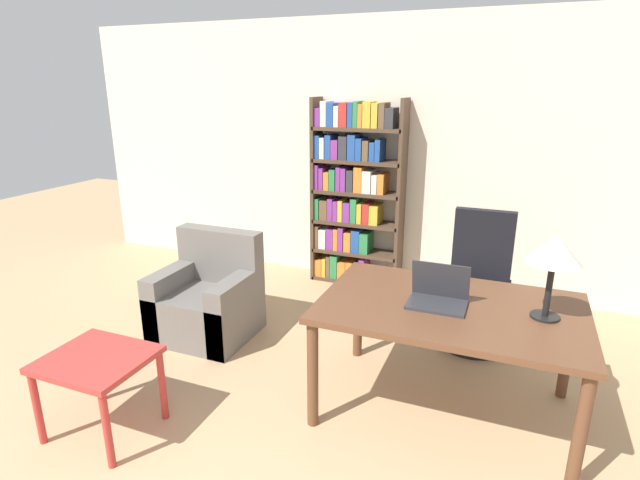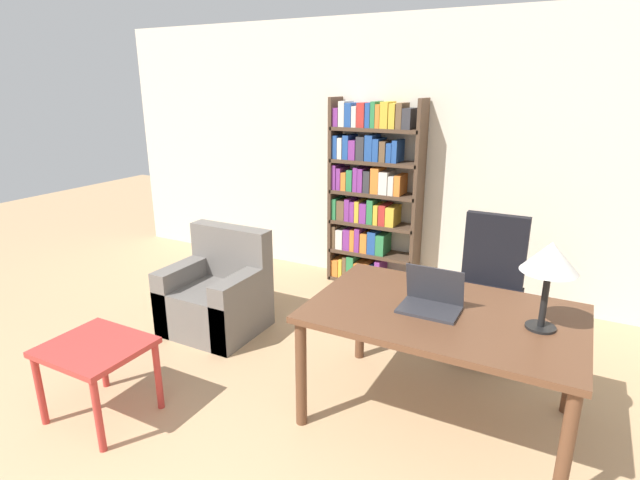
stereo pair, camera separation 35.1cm
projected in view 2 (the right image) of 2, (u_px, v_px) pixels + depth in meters
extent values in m
cube|color=beige|center=(448.00, 159.00, 4.84)|extent=(8.00, 0.06, 2.70)
cube|color=brown|center=(444.00, 314.00, 3.00)|extent=(1.59, 1.03, 0.04)
cylinder|color=brown|center=(301.00, 373.00, 3.06)|extent=(0.07, 0.07, 0.71)
cylinder|color=brown|center=(565.00, 453.00, 2.40)|extent=(0.07, 0.07, 0.71)
cylinder|color=brown|center=(360.00, 315.00, 3.82)|extent=(0.07, 0.07, 0.71)
cylinder|color=brown|center=(573.00, 364.00, 3.17)|extent=(0.07, 0.07, 0.71)
cube|color=#2D2D33|center=(429.00, 310.00, 2.99)|extent=(0.35, 0.25, 0.02)
cube|color=#2D2D33|center=(435.00, 285.00, 3.03)|extent=(0.35, 0.07, 0.24)
cube|color=white|center=(435.00, 284.00, 3.03)|extent=(0.32, 0.06, 0.21)
cylinder|color=black|center=(540.00, 327.00, 2.78)|extent=(0.16, 0.16, 0.01)
cylinder|color=black|center=(545.00, 299.00, 2.73)|extent=(0.04, 0.04, 0.32)
cone|color=silver|center=(551.00, 257.00, 2.65)|extent=(0.30, 0.30, 0.17)
cylinder|color=black|center=(480.00, 348.00, 4.02)|extent=(0.60, 0.60, 0.04)
cylinder|color=#262626|center=(483.00, 326.00, 3.96)|extent=(0.06, 0.06, 0.36)
cube|color=black|center=(486.00, 299.00, 3.89)|extent=(0.50, 0.50, 0.10)
cube|color=black|center=(495.00, 250.00, 3.96)|extent=(0.48, 0.08, 0.58)
cube|color=#B2332D|center=(95.00, 347.00, 3.09)|extent=(0.60, 0.53, 0.04)
cylinder|color=#B2332D|center=(40.00, 390.00, 3.09)|extent=(0.04, 0.04, 0.48)
cylinder|color=#B2332D|center=(98.00, 416.00, 2.85)|extent=(0.04, 0.04, 0.48)
cylinder|color=#B2332D|center=(102.00, 356.00, 3.48)|extent=(0.04, 0.04, 0.48)
cylinder|color=#B2332D|center=(158.00, 376.00, 3.24)|extent=(0.04, 0.04, 0.48)
cube|color=#66605B|center=(215.00, 308.00, 4.30)|extent=(0.77, 0.69, 0.40)
cube|color=#66605B|center=(231.00, 252.00, 4.40)|extent=(0.77, 0.16, 0.47)
cube|color=#66605B|center=(187.00, 293.00, 4.41)|extent=(0.16, 0.69, 0.57)
cube|color=#66605B|center=(243.00, 307.00, 4.14)|extent=(0.16, 0.69, 0.57)
cube|color=#4C3828|center=(335.00, 191.00, 5.30)|extent=(0.04, 0.28, 1.93)
cube|color=#4C3828|center=(418.00, 200.00, 4.89)|extent=(0.04, 0.28, 1.93)
cube|color=#4C3828|center=(372.00, 281.00, 5.38)|extent=(0.91, 0.28, 0.04)
cube|color=orange|center=(339.00, 266.00, 5.52)|extent=(0.08, 0.24, 0.18)
cube|color=gold|center=(344.00, 266.00, 5.49)|extent=(0.04, 0.24, 0.20)
cube|color=brown|center=(348.00, 265.00, 5.46)|extent=(0.04, 0.24, 0.24)
cube|color=#2D7F47|center=(354.00, 265.00, 5.43)|extent=(0.08, 0.24, 0.25)
cube|color=orange|center=(361.00, 269.00, 5.40)|extent=(0.09, 0.24, 0.19)
cube|color=orange|center=(368.00, 271.00, 5.36)|extent=(0.07, 0.24, 0.19)
cube|color=#234C99|center=(375.00, 272.00, 5.33)|extent=(0.06, 0.24, 0.19)
cube|color=#7F338C|center=(381.00, 270.00, 5.29)|extent=(0.06, 0.24, 0.25)
cube|color=#4C3828|center=(373.00, 253.00, 5.28)|extent=(0.91, 0.28, 0.04)
cube|color=brown|center=(338.00, 235.00, 5.43)|extent=(0.04, 0.24, 0.24)
cube|color=silver|center=(343.00, 237.00, 5.40)|extent=(0.08, 0.24, 0.21)
cube|color=#7F338C|center=(350.00, 238.00, 5.36)|extent=(0.08, 0.24, 0.22)
cube|color=orange|center=(356.00, 238.00, 5.33)|extent=(0.05, 0.24, 0.23)
cube|color=#7F338C|center=(361.00, 238.00, 5.30)|extent=(0.05, 0.24, 0.25)
cube|color=orange|center=(367.00, 241.00, 5.27)|extent=(0.08, 0.24, 0.21)
cube|color=#234C99|center=(375.00, 241.00, 5.23)|extent=(0.09, 0.24, 0.24)
cube|color=#2D7F47|center=(383.00, 243.00, 5.19)|extent=(0.09, 0.24, 0.21)
cube|color=#4C3828|center=(374.00, 224.00, 5.18)|extent=(0.91, 0.28, 0.04)
cube|color=#2D7F47|center=(338.00, 207.00, 5.33)|extent=(0.05, 0.24, 0.22)
cube|color=brown|center=(345.00, 209.00, 5.30)|extent=(0.09, 0.24, 0.21)
cube|color=#7F338C|center=(351.00, 208.00, 5.26)|extent=(0.05, 0.24, 0.23)
cube|color=#7F338C|center=(356.00, 210.00, 5.24)|extent=(0.05, 0.24, 0.21)
cube|color=gold|center=(361.00, 210.00, 5.21)|extent=(0.05, 0.24, 0.22)
cube|color=#7F338C|center=(367.00, 212.00, 5.19)|extent=(0.07, 0.24, 0.20)
cube|color=#2D7F47|center=(374.00, 210.00, 5.14)|extent=(0.06, 0.24, 0.25)
cube|color=gold|center=(379.00, 213.00, 5.12)|extent=(0.05, 0.24, 0.20)
cube|color=#B72D28|center=(385.00, 214.00, 5.09)|extent=(0.07, 0.24, 0.21)
cube|color=gold|center=(393.00, 215.00, 5.06)|extent=(0.09, 0.24, 0.19)
cube|color=#4C3828|center=(375.00, 194.00, 5.09)|extent=(0.91, 0.28, 0.04)
cube|color=#7F338C|center=(338.00, 176.00, 5.23)|extent=(0.04, 0.24, 0.25)
cube|color=#7F338C|center=(343.00, 178.00, 5.21)|extent=(0.05, 0.24, 0.22)
cube|color=orange|center=(348.00, 180.00, 5.19)|extent=(0.06, 0.24, 0.19)
cube|color=#2D7F47|center=(353.00, 179.00, 5.16)|extent=(0.06, 0.24, 0.22)
cube|color=#7F338C|center=(359.00, 178.00, 5.13)|extent=(0.05, 0.24, 0.24)
cube|color=#7F338C|center=(364.00, 179.00, 5.10)|extent=(0.05, 0.24, 0.24)
cube|color=#333338|center=(370.00, 181.00, 5.07)|extent=(0.07, 0.24, 0.22)
cube|color=orange|center=(378.00, 180.00, 5.03)|extent=(0.08, 0.24, 0.26)
cube|color=silver|center=(387.00, 182.00, 4.99)|extent=(0.09, 0.24, 0.22)
cube|color=silver|center=(394.00, 184.00, 4.96)|extent=(0.06, 0.24, 0.19)
cube|color=orange|center=(401.00, 185.00, 4.93)|extent=(0.06, 0.24, 0.20)
cube|color=#4C3828|center=(376.00, 162.00, 4.99)|extent=(0.91, 0.28, 0.04)
cube|color=#234C99|center=(339.00, 146.00, 5.14)|extent=(0.05, 0.24, 0.23)
cube|color=silver|center=(344.00, 148.00, 5.11)|extent=(0.05, 0.24, 0.21)
cube|color=#234C99|center=(350.00, 147.00, 5.08)|extent=(0.06, 0.24, 0.24)
cube|color=#7F338C|center=(356.00, 149.00, 5.06)|extent=(0.07, 0.24, 0.19)
cube|color=#333338|center=(364.00, 148.00, 5.01)|extent=(0.09, 0.24, 0.23)
cube|color=#234C99|center=(373.00, 147.00, 4.97)|extent=(0.08, 0.24, 0.25)
cube|color=#234C99|center=(379.00, 149.00, 4.94)|extent=(0.06, 0.24, 0.22)
cube|color=brown|center=(386.00, 151.00, 4.91)|extent=(0.06, 0.24, 0.20)
cube|color=#234C99|center=(392.00, 152.00, 4.88)|extent=(0.05, 0.24, 0.19)
cube|color=#234C99|center=(398.00, 151.00, 4.85)|extent=(0.05, 0.24, 0.21)
cube|color=#4C3828|center=(377.00, 129.00, 4.89)|extent=(0.91, 0.28, 0.04)
cube|color=#7F338C|center=(340.00, 117.00, 5.05)|extent=(0.06, 0.24, 0.18)
cube|color=silver|center=(346.00, 114.00, 5.00)|extent=(0.06, 0.24, 0.25)
cube|color=#234C99|center=(352.00, 115.00, 4.98)|extent=(0.07, 0.24, 0.23)
cube|color=silver|center=(358.00, 116.00, 4.95)|extent=(0.05, 0.24, 0.20)
cube|color=#B72D28|center=(365.00, 115.00, 4.91)|extent=(0.08, 0.24, 0.23)
cube|color=#234C99|center=(372.00, 115.00, 4.88)|extent=(0.05, 0.24, 0.24)
cube|color=#2D7F47|center=(377.00, 114.00, 4.86)|extent=(0.05, 0.24, 0.25)
cube|color=orange|center=(381.00, 116.00, 4.84)|extent=(0.04, 0.24, 0.22)
cube|color=gold|center=(388.00, 115.00, 4.80)|extent=(0.08, 0.24, 0.25)
cube|color=gold|center=(396.00, 116.00, 4.77)|extent=(0.06, 0.24, 0.23)
cube|color=brown|center=(402.00, 116.00, 4.74)|extent=(0.06, 0.24, 0.24)
cube|color=#333338|center=(410.00, 119.00, 4.71)|extent=(0.08, 0.24, 0.19)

